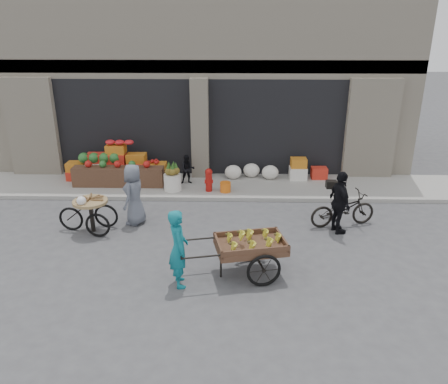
{
  "coord_description": "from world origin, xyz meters",
  "views": [
    {
      "loc": [
        1.1,
        -8.74,
        4.85
      ],
      "look_at": [
        0.87,
        0.94,
        1.1
      ],
      "focal_mm": 35.0,
      "sensor_mm": 36.0,
      "label": 1
    }
  ],
  "objects_px": {
    "banana_cart": "(248,243)",
    "pineapple_bin": "(173,182)",
    "orange_bucket": "(225,187)",
    "fire_hydrant": "(209,179)",
    "cyclist": "(340,203)",
    "vendor_woman": "(178,248)",
    "vendor_grey": "(134,194)",
    "tricycle_cart": "(91,210)",
    "bicycle": "(343,209)",
    "seated_person": "(188,169)"
  },
  "relations": [
    {
      "from": "orange_bucket",
      "to": "fire_hydrant",
      "type": "bearing_deg",
      "value": 174.29
    },
    {
      "from": "vendor_woman",
      "to": "cyclist",
      "type": "height_order",
      "value": "vendor_woman"
    },
    {
      "from": "tricycle_cart",
      "to": "orange_bucket",
      "type": "bearing_deg",
      "value": 43.04
    },
    {
      "from": "bicycle",
      "to": "cyclist",
      "type": "height_order",
      "value": "cyclist"
    },
    {
      "from": "fire_hydrant",
      "to": "bicycle",
      "type": "bearing_deg",
      "value": -30.37
    },
    {
      "from": "banana_cart",
      "to": "vendor_woman",
      "type": "bearing_deg",
      "value": -175.84
    },
    {
      "from": "cyclist",
      "to": "tricycle_cart",
      "type": "bearing_deg",
      "value": 77.29
    },
    {
      "from": "pineapple_bin",
      "to": "bicycle",
      "type": "xyz_separation_m",
      "value": [
        4.62,
        -2.11,
        0.08
      ]
    },
    {
      "from": "orange_bucket",
      "to": "banana_cart",
      "type": "relative_size",
      "value": 0.13
    },
    {
      "from": "seated_person",
      "to": "cyclist",
      "type": "relative_size",
      "value": 0.59
    },
    {
      "from": "seated_person",
      "to": "vendor_grey",
      "type": "bearing_deg",
      "value": -121.87
    },
    {
      "from": "banana_cart",
      "to": "bicycle",
      "type": "distance_m",
      "value": 3.46
    },
    {
      "from": "vendor_grey",
      "to": "pineapple_bin",
      "type": "bearing_deg",
      "value": 176.4
    },
    {
      "from": "fire_hydrant",
      "to": "cyclist",
      "type": "distance_m",
      "value": 4.15
    },
    {
      "from": "orange_bucket",
      "to": "tricycle_cart",
      "type": "height_order",
      "value": "tricycle_cart"
    },
    {
      "from": "banana_cart",
      "to": "tricycle_cart",
      "type": "distance_m",
      "value": 4.25
    },
    {
      "from": "vendor_woman",
      "to": "vendor_grey",
      "type": "distance_m",
      "value": 3.18
    },
    {
      "from": "cyclist",
      "to": "orange_bucket",
      "type": "bearing_deg",
      "value": 35.81
    },
    {
      "from": "seated_person",
      "to": "pineapple_bin",
      "type": "bearing_deg",
      "value": -133.69
    },
    {
      "from": "pineapple_bin",
      "to": "fire_hydrant",
      "type": "xyz_separation_m",
      "value": [
        1.1,
        -0.05,
        0.13
      ]
    },
    {
      "from": "orange_bucket",
      "to": "seated_person",
      "type": "relative_size",
      "value": 0.34
    },
    {
      "from": "fire_hydrant",
      "to": "seated_person",
      "type": "distance_m",
      "value": 0.96
    },
    {
      "from": "pineapple_bin",
      "to": "banana_cart",
      "type": "bearing_deg",
      "value": -64.55
    },
    {
      "from": "banana_cart",
      "to": "bicycle",
      "type": "relative_size",
      "value": 1.45
    },
    {
      "from": "seated_person",
      "to": "tricycle_cart",
      "type": "bearing_deg",
      "value": -132.53
    },
    {
      "from": "tricycle_cart",
      "to": "banana_cart",
      "type": "bearing_deg",
      "value": -21.27
    },
    {
      "from": "seated_person",
      "to": "tricycle_cart",
      "type": "distance_m",
      "value": 3.81
    },
    {
      "from": "banana_cart",
      "to": "cyclist",
      "type": "relative_size",
      "value": 1.58
    },
    {
      "from": "fire_hydrant",
      "to": "tricycle_cart",
      "type": "relative_size",
      "value": 0.49
    },
    {
      "from": "banana_cart",
      "to": "pineapple_bin",
      "type": "bearing_deg",
      "value": 103.25
    },
    {
      "from": "pineapple_bin",
      "to": "seated_person",
      "type": "xyz_separation_m",
      "value": [
        0.4,
        0.6,
        0.21
      ]
    },
    {
      "from": "banana_cart",
      "to": "tricycle_cart",
      "type": "bearing_deg",
      "value": 141.22
    },
    {
      "from": "pineapple_bin",
      "to": "seated_person",
      "type": "height_order",
      "value": "seated_person"
    },
    {
      "from": "vendor_grey",
      "to": "cyclist",
      "type": "relative_size",
      "value": 1.01
    },
    {
      "from": "vendor_woman",
      "to": "banana_cart",
      "type": "bearing_deg",
      "value": -89.88
    },
    {
      "from": "vendor_woman",
      "to": "bicycle",
      "type": "relative_size",
      "value": 0.93
    },
    {
      "from": "orange_bucket",
      "to": "pineapple_bin",
      "type": "bearing_deg",
      "value": 176.42
    },
    {
      "from": "pineapple_bin",
      "to": "tricycle_cart",
      "type": "bearing_deg",
      "value": -122.26
    },
    {
      "from": "fire_hydrant",
      "to": "vendor_grey",
      "type": "relative_size",
      "value": 0.45
    },
    {
      "from": "vendor_woman",
      "to": "bicycle",
      "type": "distance_m",
      "value": 4.76
    },
    {
      "from": "fire_hydrant",
      "to": "vendor_grey",
      "type": "height_order",
      "value": "vendor_grey"
    },
    {
      "from": "banana_cart",
      "to": "cyclist",
      "type": "height_order",
      "value": "cyclist"
    },
    {
      "from": "fire_hydrant",
      "to": "orange_bucket",
      "type": "bearing_deg",
      "value": -5.71
    },
    {
      "from": "orange_bucket",
      "to": "vendor_woman",
      "type": "bearing_deg",
      "value": -99.52
    },
    {
      "from": "fire_hydrant",
      "to": "tricycle_cart",
      "type": "distance_m",
      "value": 3.76
    },
    {
      "from": "banana_cart",
      "to": "cyclist",
      "type": "distance_m",
      "value": 3.03
    },
    {
      "from": "fire_hydrant",
      "to": "cyclist",
      "type": "relative_size",
      "value": 0.45
    },
    {
      "from": "fire_hydrant",
      "to": "cyclist",
      "type": "height_order",
      "value": "cyclist"
    },
    {
      "from": "pineapple_bin",
      "to": "vendor_woman",
      "type": "height_order",
      "value": "vendor_woman"
    },
    {
      "from": "vendor_grey",
      "to": "bicycle",
      "type": "bearing_deg",
      "value": 104.24
    }
  ]
}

